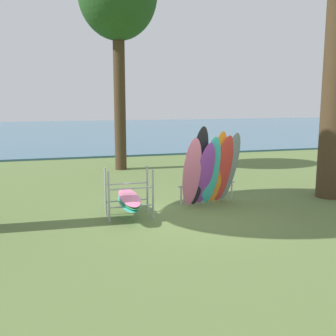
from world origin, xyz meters
TOP-DOWN VIEW (x-y plane):
  - ground_plane at (0.00, 0.00)m, footprint 80.00×80.00m
  - lake_water at (0.00, 29.06)m, footprint 80.00×36.00m
  - leaning_board_pile at (0.72, 0.76)m, footprint 1.82×0.97m
  - board_storage_rack at (-1.70, 0.27)m, footprint 1.15×2.13m

SIDE VIEW (x-z plane):
  - ground_plane at x=0.00m, z-range 0.00..0.00m
  - lake_water at x=0.00m, z-range 0.00..0.10m
  - board_storage_rack at x=-1.70m, z-range -0.15..1.10m
  - leaning_board_pile at x=0.72m, z-range -0.12..2.14m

